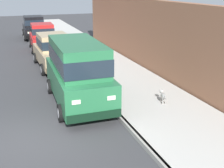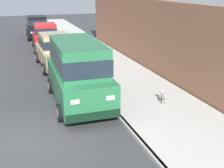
% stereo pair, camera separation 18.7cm
% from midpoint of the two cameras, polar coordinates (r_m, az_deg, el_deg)
% --- Properties ---
extents(ground_plane, '(80.00, 80.00, 0.00)m').
position_cam_midpoint_polar(ground_plane, '(9.52, -15.64, -10.46)').
color(ground_plane, '#38383A').
extents(curb, '(0.16, 64.00, 0.14)m').
position_cam_midpoint_polar(curb, '(10.09, 2.86, -7.54)').
color(curb, gray).
rests_on(curb, ground).
extents(sidewalk, '(3.60, 64.00, 0.14)m').
position_cam_midpoint_polar(sidewalk, '(10.83, 11.78, -6.00)').
color(sidewalk, '#B7B5AD').
rests_on(sidewalk, ground).
extents(car_green_van, '(2.22, 4.94, 2.52)m').
position_cam_midpoint_polar(car_green_van, '(11.50, -6.26, 2.83)').
color(car_green_van, '#23663D').
rests_on(car_green_van, ground).
extents(car_tan_sedan, '(2.14, 4.66, 1.92)m').
position_cam_midpoint_polar(car_tan_sedan, '(17.13, -10.66, 6.52)').
color(car_tan_sedan, tan).
rests_on(car_tan_sedan, ground).
extents(car_red_hatchback, '(2.04, 3.85, 1.88)m').
position_cam_midpoint_polar(car_red_hatchback, '(22.15, -12.66, 9.13)').
color(car_red_hatchback, red).
rests_on(car_red_hatchback, ground).
extents(car_black_sedan, '(2.11, 4.64, 1.92)m').
position_cam_midpoint_polar(car_black_sedan, '(27.51, -14.26, 10.86)').
color(car_black_sedan, black).
rests_on(car_black_sedan, ground).
extents(dog_grey, '(0.30, 0.75, 0.49)m').
position_cam_midpoint_polar(dog_grey, '(11.62, 10.46, -2.25)').
color(dog_grey, '#999691').
rests_on(dog_grey, sidewalk).
extents(fire_hydrant, '(0.34, 0.24, 0.72)m').
position_cam_midpoint_polar(fire_hydrant, '(14.34, -2.63, 2.34)').
color(fire_hydrant, gold).
rests_on(fire_hydrant, sidewalk).
extents(building_facade, '(0.50, 20.00, 3.84)m').
position_cam_midpoint_polar(building_facade, '(16.37, 7.85, 9.44)').
color(building_facade, '#8C5B42').
rests_on(building_facade, ground).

